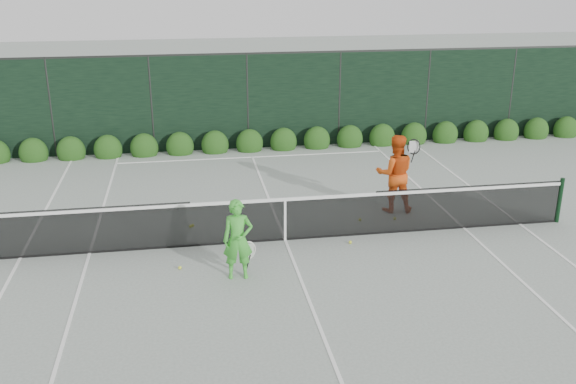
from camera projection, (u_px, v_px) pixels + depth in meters
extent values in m
plane|color=gray|center=(285.00, 240.00, 13.93)|extent=(80.00, 80.00, 0.00)
cylinder|color=black|center=(560.00, 200.00, 14.73)|extent=(0.10, 0.10, 1.07)
cube|color=black|center=(83.00, 231.00, 13.11)|extent=(4.40, 0.01, 1.02)
cube|color=black|center=(285.00, 220.00, 13.77)|extent=(4.00, 0.01, 0.96)
cube|color=black|center=(469.00, 207.00, 14.41)|extent=(4.40, 0.01, 1.02)
cube|color=white|center=(285.00, 199.00, 13.61)|extent=(12.80, 0.03, 0.07)
cube|color=black|center=(285.00, 239.00, 13.92)|extent=(12.80, 0.02, 0.04)
cube|color=white|center=(285.00, 221.00, 13.78)|extent=(0.05, 0.03, 0.91)
imported|color=green|center=(238.00, 240.00, 12.04)|extent=(0.58, 0.40, 1.56)
torus|color=white|center=(248.00, 250.00, 12.26)|extent=(0.30, 0.09, 0.30)
cylinder|color=black|center=(248.00, 262.00, 12.34)|extent=(0.10, 0.03, 0.30)
imported|color=#DA4D12|center=(395.00, 173.00, 15.28)|extent=(1.02, 0.85, 1.89)
torus|color=black|center=(414.00, 147.00, 14.91)|extent=(0.29, 0.15, 0.30)
cylinder|color=black|center=(413.00, 157.00, 14.99)|extent=(0.10, 0.03, 0.30)
cube|color=white|center=(20.00, 258.00, 13.08)|extent=(0.06, 23.77, 0.01)
cube|color=white|center=(520.00, 224.00, 14.77)|extent=(0.06, 23.77, 0.01)
cube|color=white|center=(90.00, 253.00, 13.29)|extent=(0.06, 23.77, 0.01)
cube|color=white|center=(464.00, 228.00, 14.56)|extent=(0.06, 23.77, 0.01)
cube|color=white|center=(237.00, 117.00, 24.97)|extent=(11.03, 0.06, 0.01)
cube|color=white|center=(252.00, 157.00, 19.87)|extent=(8.23, 0.06, 0.01)
cube|color=white|center=(285.00, 240.00, 13.93)|extent=(0.06, 12.80, 0.01)
cube|color=black|center=(248.00, 102.00, 20.39)|extent=(32.00, 0.06, 3.00)
cube|color=#262826|center=(247.00, 54.00, 19.87)|extent=(32.00, 0.06, 0.06)
cylinder|color=#262826|center=(51.00, 109.00, 19.47)|extent=(0.08, 0.08, 3.00)
cylinder|color=#262826|center=(152.00, 105.00, 19.93)|extent=(0.08, 0.08, 3.00)
cylinder|color=#262826|center=(248.00, 102.00, 20.39)|extent=(0.08, 0.08, 3.00)
cylinder|color=#262826|center=(339.00, 99.00, 20.85)|extent=(0.08, 0.08, 3.00)
cylinder|color=#262826|center=(427.00, 96.00, 21.31)|extent=(0.08, 0.08, 3.00)
cylinder|color=#262826|center=(511.00, 93.00, 21.78)|extent=(0.08, 0.08, 3.00)
ellipsoid|color=#123C10|center=(34.00, 153.00, 19.48)|extent=(0.86, 0.65, 0.94)
ellipsoid|color=#123C10|center=(71.00, 151.00, 19.64)|extent=(0.86, 0.65, 0.94)
ellipsoid|color=#123C10|center=(108.00, 150.00, 19.81)|extent=(0.86, 0.65, 0.94)
ellipsoid|color=#123C10|center=(144.00, 148.00, 19.98)|extent=(0.86, 0.65, 0.94)
ellipsoid|color=#123C10|center=(180.00, 147.00, 20.15)|extent=(0.86, 0.65, 0.94)
ellipsoid|color=#123C10|center=(215.00, 145.00, 20.32)|extent=(0.86, 0.65, 0.94)
ellipsoid|color=#123C10|center=(250.00, 144.00, 20.49)|extent=(0.86, 0.65, 0.94)
ellipsoid|color=#123C10|center=(283.00, 142.00, 20.66)|extent=(0.86, 0.65, 0.94)
ellipsoid|color=#123C10|center=(317.00, 141.00, 20.83)|extent=(0.86, 0.65, 0.94)
ellipsoid|color=#123C10|center=(350.00, 139.00, 21.00)|extent=(0.86, 0.65, 0.94)
ellipsoid|color=#123C10|center=(382.00, 138.00, 21.17)|extent=(0.86, 0.65, 0.94)
ellipsoid|color=#123C10|center=(414.00, 136.00, 21.34)|extent=(0.86, 0.65, 0.94)
ellipsoid|color=#123C10|center=(445.00, 135.00, 21.51)|extent=(0.86, 0.65, 0.94)
ellipsoid|color=#123C10|center=(476.00, 134.00, 21.68)|extent=(0.86, 0.65, 0.94)
ellipsoid|color=#123C10|center=(506.00, 132.00, 21.85)|extent=(0.86, 0.65, 0.94)
ellipsoid|color=#123C10|center=(536.00, 131.00, 22.02)|extent=(0.86, 0.65, 0.94)
ellipsoid|color=#123C10|center=(566.00, 130.00, 22.18)|extent=(0.86, 0.65, 0.94)
sphere|color=yellow|center=(180.00, 268.00, 12.59)|extent=(0.07, 0.07, 0.07)
sphere|color=yellow|center=(193.00, 225.00, 14.62)|extent=(0.07, 0.07, 0.07)
sphere|color=yellow|center=(191.00, 226.00, 14.58)|extent=(0.07, 0.07, 0.07)
sphere|color=yellow|center=(395.00, 219.00, 15.02)|extent=(0.07, 0.07, 0.07)
sphere|color=yellow|center=(360.00, 220.00, 14.95)|extent=(0.07, 0.07, 0.07)
sphere|color=yellow|center=(350.00, 242.00, 13.75)|extent=(0.07, 0.07, 0.07)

